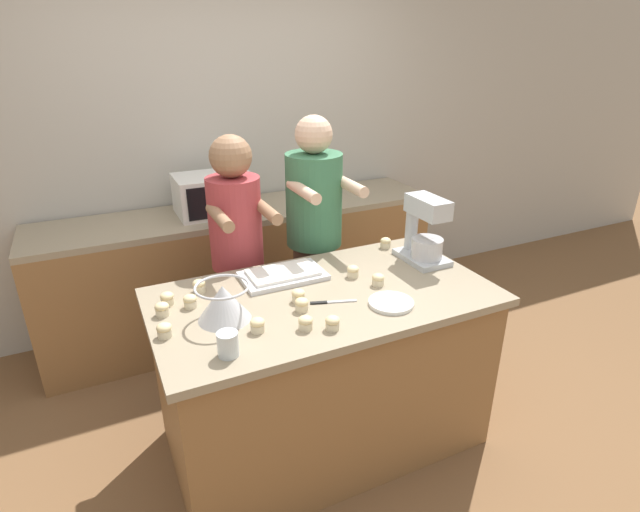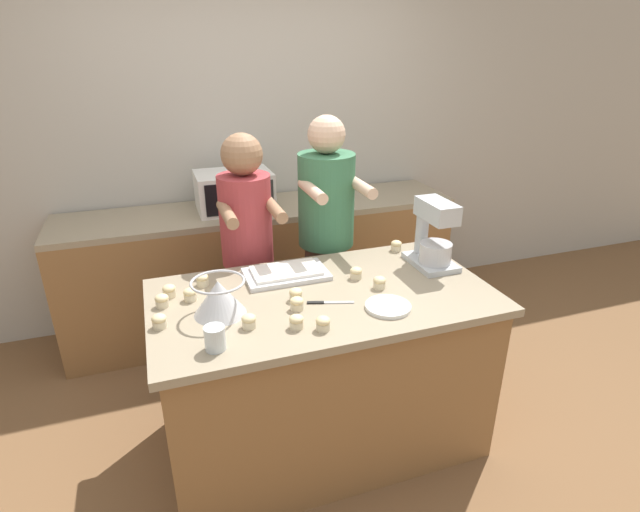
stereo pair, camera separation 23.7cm
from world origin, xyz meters
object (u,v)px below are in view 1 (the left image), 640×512
Objects in this scene: cupcake_10 at (190,301)px; cupcake_12 at (298,295)px; cupcake_1 at (199,285)px; cupcake_9 at (167,299)px; baking_tray at (283,275)px; knife at (330,302)px; cupcake_6 at (306,323)px; cupcake_11 at (386,243)px; mixing_bowl at (223,302)px; person_right at (314,245)px; cupcake_4 at (257,325)px; small_plate at (391,303)px; microwave_oven at (215,194)px; drinking_glass at (228,344)px; person_left at (238,262)px; cupcake_0 at (332,323)px; cupcake_3 at (302,304)px; cupcake_2 at (378,280)px; stand_mixer at (424,233)px; cupcake_8 at (164,330)px; cupcake_5 at (162,309)px; cupcake_7 at (353,271)px.

cupcake_10 is 1.00× the size of cupcake_12.
cupcake_1 is 0.18m from cupcake_9.
baking_tray is 1.98× the size of knife.
cupcake_6 is 1.00× the size of cupcake_11.
mixing_bowl reaches higher than cupcake_12.
cupcake_1 is 1.12m from cupcake_11.
cupcake_10 and cupcake_11 have the same top height.
cupcake_4 is at bearing -127.82° from person_right.
cupcake_11 is at bearing 59.84° from small_plate.
microwave_oven is 8.17× the size of cupcake_9.
cupcake_10 is (-0.11, 0.17, -0.06)m from mixing_bowl.
cupcake_10 is (-0.05, 0.45, -0.02)m from drinking_glass.
knife is at bearing -73.60° from person_left.
cupcake_10 is at bearing 134.97° from cupcake_6.
cupcake_11 is (1.28, 0.15, 0.00)m from cupcake_9.
cupcake_0 and cupcake_3 have the same top height.
knife is 3.45× the size of cupcake_2.
cupcake_6 is at bearing -116.96° from person_right.
cupcake_6 and cupcake_12 have the same top height.
person_right is 1.02m from cupcake_6.
baking_tray is (-0.78, 0.12, -0.14)m from stand_mixer.
person_left is 25.27× the size of cupcake_8.
cupcake_2 is at bearing -35.23° from baking_tray.
cupcake_8 is at bearing 177.38° from knife.
cupcake_5 and cupcake_9 have the same top height.
microwave_oven is at bearing 92.55° from cupcake_0.
drinking_glass is 1.61× the size of cupcake_4.
microwave_oven is 1.23m from cupcake_9.
cupcake_9 and cupcake_10 have the same top height.
cupcake_8 is at bearing -126.06° from cupcake_10.
cupcake_2 and cupcake_11 have the same top height.
cupcake_4 and cupcake_6 have the same top height.
person_left is 25.27× the size of cupcake_3.
cupcake_9 is 0.61m from cupcake_12.
mixing_bowl reaches higher than knife.
drinking_glass is 0.53m from cupcake_9.
microwave_oven is 5.08× the size of drinking_glass.
small_plate is 1.01m from cupcake_8.
small_plate is 3.37× the size of cupcake_9.
person_left is at bearing 117.72° from small_plate.
person_left reaches higher than cupcake_9.
baking_tray is 0.84× the size of microwave_oven.
person_left reaches higher than cupcake_7.
cupcake_8 is at bearing -96.43° from cupcake_5.
stand_mixer reaches higher than cupcake_8.
cupcake_10 is (-0.60, 0.24, 0.03)m from knife.
cupcake_9 is (-0.59, 0.52, 0.00)m from cupcake_0.
cupcake_10 is (-0.86, -0.51, 0.06)m from person_right.
cupcake_12 is at bearing -37.42° from cupcake_1.
cupcake_5 is 0.10m from cupcake_9.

